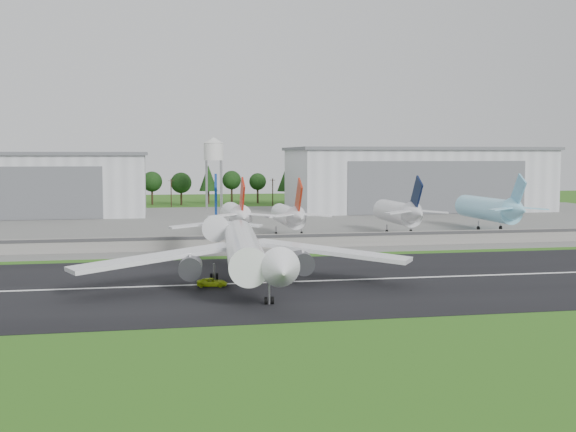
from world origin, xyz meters
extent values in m
plane|color=#2B5514|center=(0.00, 0.00, 0.00)|extent=(600.00, 600.00, 0.00)
cube|color=black|center=(0.00, 10.00, 0.05)|extent=(320.00, 60.00, 0.10)
cube|color=white|center=(0.00, 10.00, 0.11)|extent=(220.00, 1.00, 0.02)
cube|color=slate|center=(0.00, 120.00, 0.05)|extent=(320.00, 150.00, 0.10)
cube|color=gray|center=(0.00, 55.00, 1.75)|extent=(240.00, 0.50, 3.50)
cube|color=#38383A|center=(0.00, 54.70, 3.00)|extent=(240.00, 0.12, 0.70)
cube|color=silver|center=(-80.00, 165.00, 11.00)|extent=(95.00, 42.00, 22.00)
cube|color=#595B60|center=(-80.00, 165.00, 22.60)|extent=(97.00, 44.00, 1.20)
cube|color=#595B60|center=(-80.00, 143.85, 9.24)|extent=(66.50, 0.30, 18.04)
cube|color=silver|center=(75.00, 165.00, 12.00)|extent=(100.00, 45.00, 24.00)
cube|color=#595B60|center=(75.00, 165.00, 24.60)|extent=(102.00, 47.00, 1.20)
cube|color=#595B60|center=(75.00, 142.35, 10.08)|extent=(70.00, 0.30, 19.68)
cylinder|color=#99999E|center=(-8.00, 182.00, 10.00)|extent=(0.50, 0.50, 20.00)
cylinder|color=#99999E|center=(-2.00, 188.00, 10.00)|extent=(0.50, 0.50, 20.00)
cylinder|color=silver|center=(-5.00, 185.00, 23.50)|extent=(8.00, 8.00, 7.00)
cone|color=silver|center=(-5.00, 185.00, 28.20)|extent=(8.40, 8.40, 2.40)
cylinder|color=white|center=(-15.12, 10.00, 6.20)|extent=(9.64, 44.34, 5.80)
cone|color=white|center=(-12.93, -14.90, 6.20)|extent=(6.30, 6.49, 5.80)
cone|color=white|center=(-17.45, 36.40, 7.40)|extent=(6.28, 9.45, 5.51)
cube|color=navy|center=(-17.40, 35.90, 12.70)|extent=(1.34, 9.55, 11.13)
cube|color=white|center=(-0.01, 9.32, 5.40)|extent=(26.46, 19.86, 2.65)
cylinder|color=#333338|center=(-5.35, 7.35, 3.80)|extent=(4.27, 5.81, 3.80)
cube|color=white|center=(-12.42, 36.34, 7.80)|extent=(9.54, 6.47, 0.98)
cube|color=white|center=(-29.89, 6.69, 5.40)|extent=(27.91, 15.98, 2.65)
cylinder|color=#333338|center=(-24.28, 5.68, 3.80)|extent=(4.27, 5.81, 3.80)
cube|color=white|center=(-22.39, 35.46, 7.80)|extent=(9.49, 5.14, 0.98)
cube|color=#99999E|center=(-14.77, 6.02, 1.70)|extent=(12.59, 30.76, 3.20)
cylinder|color=black|center=(-19.87, 12.59, 0.85)|extent=(0.53, 1.53, 1.50)
imported|color=#CCF21C|center=(-20.60, 8.02, 0.80)|extent=(5.39, 3.15, 1.41)
cylinder|color=white|center=(-8.36, 80.00, 5.91)|extent=(5.82, 24.00, 5.82)
cone|color=white|center=(-8.36, 64.50, 6.91)|extent=(5.53, 7.00, 5.53)
cube|color=#AD1C0D|center=(-8.36, 65.00, 11.71)|extent=(0.45, 8.59, 10.02)
cylinder|color=#99999E|center=(-11.86, 78.00, 1.50)|extent=(0.32, 0.32, 3.00)
cylinder|color=#99999E|center=(-4.86, 78.00, 1.50)|extent=(0.32, 0.32, 3.00)
cylinder|color=black|center=(-11.86, 78.00, 0.80)|extent=(0.40, 1.40, 1.40)
cylinder|color=white|center=(5.85, 80.00, 5.62)|extent=(5.25, 24.00, 5.25)
cone|color=white|center=(5.85, 64.50, 6.62)|extent=(4.98, 7.00, 4.98)
cube|color=#A1210C|center=(5.85, 65.00, 11.42)|extent=(0.45, 8.59, 10.02)
cylinder|color=#99999E|center=(2.35, 78.00, 1.50)|extent=(0.32, 0.32, 3.00)
cylinder|color=#99999E|center=(9.35, 78.00, 1.50)|extent=(0.32, 0.32, 3.00)
cylinder|color=black|center=(2.35, 78.00, 0.80)|extent=(0.40, 1.40, 1.40)
cylinder|color=silver|center=(36.92, 80.00, 6.05)|extent=(6.10, 24.00, 6.10)
cone|color=silver|center=(36.92, 64.50, 7.05)|extent=(5.79, 7.00, 5.79)
cube|color=black|center=(36.92, 65.00, 11.85)|extent=(0.45, 8.59, 10.02)
cylinder|color=#99999E|center=(33.42, 78.00, 1.50)|extent=(0.32, 0.32, 3.00)
cylinder|color=#99999E|center=(40.42, 78.00, 1.50)|extent=(0.32, 0.32, 3.00)
cylinder|color=black|center=(33.42, 78.00, 0.80)|extent=(0.40, 1.40, 1.40)
cylinder|color=#90DDFA|center=(66.42, 85.00, 6.35)|extent=(6.70, 30.00, 6.70)
cone|color=#90DDFA|center=(66.42, 66.50, 7.35)|extent=(6.36, 7.00, 6.36)
cube|color=#66ADD1|center=(66.42, 67.00, 12.15)|extent=(0.45, 8.59, 10.02)
cylinder|color=#99999E|center=(62.92, 83.00, 1.50)|extent=(0.32, 0.32, 3.00)
cylinder|color=#99999E|center=(69.92, 83.00, 1.50)|extent=(0.32, 0.32, 3.00)
cylinder|color=black|center=(62.92, 83.00, 0.80)|extent=(0.40, 1.40, 1.40)
camera|label=1|loc=(-30.40, -111.36, 21.94)|focal=45.00mm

